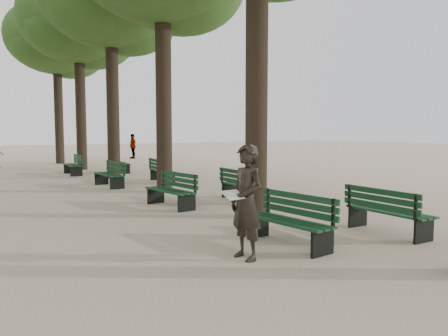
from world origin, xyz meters
TOP-DOWN VIEW (x-y plane):
  - ground at (0.00, 0.00)m, footprint 120.00×120.00m
  - tree_central_4 at (1.50, 18.00)m, footprint 6.00×6.00m
  - tree_central_5 at (1.50, 23.00)m, footprint 6.00×6.00m
  - bench_left_0 at (0.37, 0.58)m, footprint 0.71×1.84m
  - bench_left_1 at (0.37, 5.26)m, footprint 0.74×1.85m
  - bench_left_2 at (0.37, 10.28)m, footprint 0.64×1.82m
  - bench_left_3 at (0.37, 15.42)m, footprint 0.66×1.83m
  - bench_right_0 at (2.63, 0.18)m, footprint 0.65×1.82m
  - bench_right_1 at (2.63, 5.12)m, footprint 0.70×1.84m
  - bench_right_2 at (2.63, 10.62)m, footprint 0.80×1.86m
  - bench_right_3 at (2.63, 15.34)m, footprint 0.80×1.86m
  - man_with_map at (-0.70, 0.35)m, footprint 0.64×0.75m
  - pedestrian_c at (7.01, 25.00)m, footprint 0.39×1.06m

SIDE VIEW (x-z plane):
  - ground at x=0.00m, z-range 0.00..0.00m
  - bench_left_0 at x=0.37m, z-range -0.19..0.73m
  - bench_left_1 at x=0.37m, z-range -0.19..0.73m
  - bench_left_2 at x=0.37m, z-range -0.19..0.73m
  - bench_left_3 at x=0.37m, z-range -0.19..0.73m
  - bench_right_0 at x=2.63m, z-range -0.19..0.73m
  - bench_right_1 at x=2.63m, z-range -0.19..0.73m
  - bench_right_2 at x=2.63m, z-range -0.19..0.73m
  - bench_right_3 at x=2.63m, z-range -0.19..0.73m
  - pedestrian_c at x=7.01m, z-range 0.00..1.80m
  - man_with_map at x=-0.70m, z-range 0.00..1.83m
  - tree_central_4 at x=1.50m, z-range 2.68..12.63m
  - tree_central_5 at x=1.50m, z-range 2.68..12.63m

